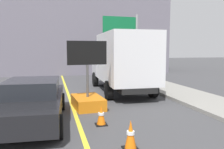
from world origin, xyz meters
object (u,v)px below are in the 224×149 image
object	(u,v)px
pickup_car	(32,101)
traffic_cone_mid_lane	(131,135)
highway_guide_sign	(127,35)
traffic_cone_far_lane	(101,115)
arrow_board_trailer	(88,96)
box_truck	(122,61)

from	to	relation	value
pickup_car	traffic_cone_mid_lane	xyz separation A→B (m)	(2.41, -2.73, -0.35)
highway_guide_sign	traffic_cone_far_lane	distance (m)	11.30
pickup_car	highway_guide_sign	size ratio (longest dim) A/B	0.94
arrow_board_trailer	traffic_cone_far_lane	distance (m)	2.30
highway_guide_sign	traffic_cone_mid_lane	distance (m)	12.94
arrow_board_trailer	pickup_car	xyz separation A→B (m)	(-2.01, -1.49, 0.22)
arrow_board_trailer	box_truck	size ratio (longest dim) A/B	0.41
arrow_board_trailer	box_truck	distance (m)	4.01
pickup_car	traffic_cone_far_lane	distance (m)	2.28
arrow_board_trailer	box_truck	bearing A→B (deg)	52.07
box_truck	pickup_car	world-z (taller)	box_truck
pickup_car	highway_guide_sign	distance (m)	11.48
pickup_car	traffic_cone_mid_lane	bearing A→B (deg)	-48.46
arrow_board_trailer	traffic_cone_mid_lane	world-z (taller)	arrow_board_trailer
pickup_car	traffic_cone_mid_lane	world-z (taller)	pickup_car
pickup_car	box_truck	bearing A→B (deg)	45.94
traffic_cone_mid_lane	traffic_cone_far_lane	xyz separation A→B (m)	(-0.31, 1.93, -0.04)
highway_guide_sign	traffic_cone_mid_lane	world-z (taller)	highway_guide_sign
arrow_board_trailer	traffic_cone_mid_lane	size ratio (longest dim) A/B	3.79
box_truck	pickup_car	distance (m)	6.34
traffic_cone_far_lane	box_truck	bearing A→B (deg)	66.98
pickup_car	traffic_cone_mid_lane	size ratio (longest dim) A/B	6.61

